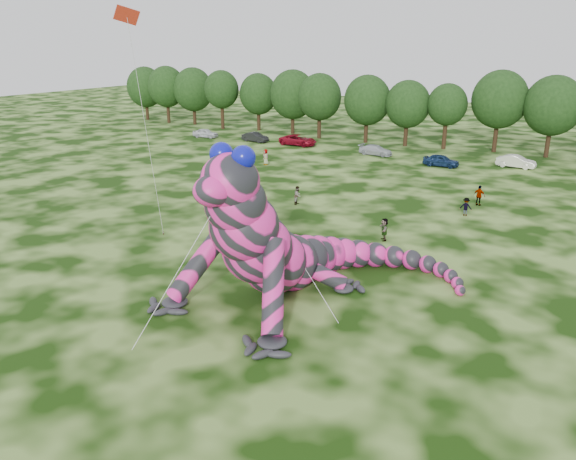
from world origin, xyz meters
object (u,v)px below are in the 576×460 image
at_px(tree_0, 146,93).
at_px(tree_2, 194,96).
at_px(tree_10, 498,112).
at_px(car_0, 205,133).
at_px(tree_11, 552,117).
at_px(spectator_5, 384,229).
at_px(flying_kite, 130,35).
at_px(spectator_3, 479,196).
at_px(car_4, 441,160).
at_px(tree_4, 258,102).
at_px(spectator_0, 215,195).
at_px(car_5, 516,162).
at_px(tree_1, 167,95).
at_px(tree_8, 407,113).
at_px(tree_6, 320,106).
at_px(inflatable_gecko, 288,213).
at_px(car_3, 376,150).
at_px(tree_5, 293,102).
at_px(car_1, 255,137).
at_px(tree_7, 367,109).
at_px(spectator_4, 266,157).
at_px(spectator_2, 466,207).
at_px(spectator_1, 298,195).
at_px(tree_3, 222,100).
at_px(car_2, 298,140).
at_px(tree_9, 446,117).

distance_m(tree_0, tree_2, 11.55).
xyz_separation_m(tree_10, car_0, (-40.08, -10.00, -4.58)).
distance_m(tree_11, spectator_5, 40.27).
distance_m(flying_kite, spectator_3, 32.13).
relative_size(car_4, spectator_3, 2.25).
bearing_deg(car_0, tree_2, 37.60).
distance_m(tree_4, spectator_0, 43.73).
relative_size(tree_4, spectator_0, 5.47).
height_order(flying_kite, car_5, flying_kite).
xyz_separation_m(tree_1, tree_11, (62.14, 0.14, 0.13)).
bearing_deg(spectator_0, flying_kite, 140.98).
height_order(tree_8, spectator_0, tree_8).
bearing_deg(car_4, tree_6, 65.30).
bearing_deg(tree_11, tree_8, -176.16).
height_order(inflatable_gecko, tree_1, tree_1).
distance_m(tree_6, car_3, 15.18).
relative_size(tree_11, car_4, 2.45).
relative_size(tree_5, tree_11, 0.97).
bearing_deg(car_1, spectator_3, -111.53).
bearing_deg(tree_7, car_1, -151.62).
distance_m(car_4, spectator_3, 16.39).
bearing_deg(spectator_0, tree_5, -35.99).
bearing_deg(car_3, spectator_5, -153.40).
bearing_deg(car_4, spectator_4, 118.93).
distance_m(tree_2, tree_4, 13.38).
height_order(tree_2, spectator_2, tree_2).
bearing_deg(tree_10, tree_11, -3.44).
relative_size(tree_6, spectator_1, 5.69).
distance_m(tree_6, spectator_1, 36.25).
bearing_deg(tree_3, car_3, -15.37).
bearing_deg(tree_4, tree_1, -177.98).
xyz_separation_m(car_2, spectator_1, (14.53, -26.06, 0.10)).
bearing_deg(inflatable_gecko, spectator_3, 83.62).
bearing_deg(tree_2, tree_5, -0.94).
relative_size(spectator_2, spectator_3, 0.86).
bearing_deg(tree_0, flying_kite, -46.43).
bearing_deg(inflatable_gecko, car_3, 112.41).
xyz_separation_m(car_4, spectator_2, (7.21, -18.29, 0.08)).
relative_size(inflatable_gecko, tree_6, 1.95).
bearing_deg(tree_2, car_3, -14.93).
height_order(tree_2, tree_9, tree_2).
xyz_separation_m(spectator_2, spectator_5, (-3.71, -9.19, 0.07)).
xyz_separation_m(car_0, spectator_5, (40.03, -29.92, 0.18)).
relative_size(tree_5, car_4, 2.38).
bearing_deg(tree_8, car_1, -158.69).
relative_size(tree_1, spectator_3, 5.37).
bearing_deg(tree_6, car_0, -151.80).
bearing_deg(spectator_4, tree_9, 84.98).
relative_size(tree_3, car_0, 2.41).
distance_m(inflatable_gecko, tree_9, 49.60).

